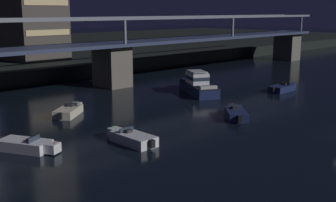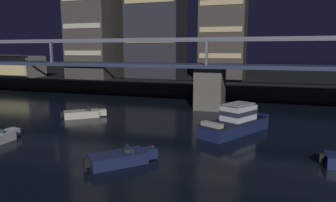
{
  "view_description": "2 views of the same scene",
  "coord_description": "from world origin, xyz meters",
  "px_view_note": "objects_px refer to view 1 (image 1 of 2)",
  "views": [
    {
      "loc": [
        -35.08,
        -13.29,
        10.23
      ],
      "look_at": [
        -4.39,
        17.87,
        0.91
      ],
      "focal_mm": 45.52,
      "sensor_mm": 36.0,
      "label": 1
    },
    {
      "loc": [
        7.23,
        -7.78,
        7.84
      ],
      "look_at": [
        -3.18,
        24.56,
        2.21
      ],
      "focal_mm": 32.94,
      "sensor_mm": 36.0,
      "label": 2
    }
  ],
  "objects_px": {
    "speedboat_near_center": "(283,88)",
    "speedboat_near_right": "(27,145)",
    "river_bridge": "(112,53)",
    "speedboat_mid_center": "(69,111)",
    "speedboat_mid_left": "(236,114)",
    "speedboat_mid_right": "(132,138)",
    "cabin_cruiser_near_left": "(198,85)"
  },
  "relations": [
    {
      "from": "cabin_cruiser_near_left",
      "to": "speedboat_mid_center",
      "type": "distance_m",
      "value": 17.9
    },
    {
      "from": "speedboat_near_right",
      "to": "speedboat_mid_right",
      "type": "height_order",
      "value": "same"
    },
    {
      "from": "cabin_cruiser_near_left",
      "to": "speedboat_mid_left",
      "type": "bearing_deg",
      "value": -121.88
    },
    {
      "from": "river_bridge",
      "to": "cabin_cruiser_near_left",
      "type": "distance_m",
      "value": 12.87
    },
    {
      "from": "cabin_cruiser_near_left",
      "to": "speedboat_mid_left",
      "type": "relative_size",
      "value": 2.03
    },
    {
      "from": "speedboat_mid_right",
      "to": "speedboat_mid_center",
      "type": "bearing_deg",
      "value": 82.85
    },
    {
      "from": "river_bridge",
      "to": "speedboat_mid_center",
      "type": "height_order",
      "value": "river_bridge"
    },
    {
      "from": "speedboat_near_center",
      "to": "speedboat_mid_right",
      "type": "distance_m",
      "value": 28.32
    },
    {
      "from": "speedboat_mid_center",
      "to": "speedboat_mid_right",
      "type": "xyz_separation_m",
      "value": [
        -1.44,
        -11.47,
        0.0
      ]
    },
    {
      "from": "cabin_cruiser_near_left",
      "to": "river_bridge",
      "type": "bearing_deg",
      "value": 112.11
    },
    {
      "from": "river_bridge",
      "to": "speedboat_near_center",
      "type": "distance_m",
      "value": 23.11
    },
    {
      "from": "speedboat_near_right",
      "to": "river_bridge",
      "type": "bearing_deg",
      "value": 39.49
    },
    {
      "from": "cabin_cruiser_near_left",
      "to": "speedboat_near_right",
      "type": "relative_size",
      "value": 1.81
    },
    {
      "from": "river_bridge",
      "to": "speedboat_mid_right",
      "type": "height_order",
      "value": "river_bridge"
    },
    {
      "from": "speedboat_near_right",
      "to": "speedboat_mid_center",
      "type": "distance_m",
      "value": 11.03
    },
    {
      "from": "speedboat_near_center",
      "to": "speedboat_near_right",
      "type": "height_order",
      "value": "same"
    },
    {
      "from": "speedboat_near_right",
      "to": "speedboat_mid_left",
      "type": "distance_m",
      "value": 19.77
    },
    {
      "from": "cabin_cruiser_near_left",
      "to": "speedboat_mid_center",
      "type": "xyz_separation_m",
      "value": [
        -17.84,
        1.32,
        -0.64
      ]
    },
    {
      "from": "cabin_cruiser_near_left",
      "to": "speedboat_mid_center",
      "type": "height_order",
      "value": "cabin_cruiser_near_left"
    },
    {
      "from": "speedboat_near_right",
      "to": "speedboat_mid_center",
      "type": "bearing_deg",
      "value": 42.31
    },
    {
      "from": "river_bridge",
      "to": "speedboat_mid_center",
      "type": "distance_m",
      "value": 17.14
    },
    {
      "from": "speedboat_mid_center",
      "to": "cabin_cruiser_near_left",
      "type": "bearing_deg",
      "value": -4.23
    },
    {
      "from": "speedboat_near_center",
      "to": "speedboat_mid_left",
      "type": "xyz_separation_m",
      "value": [
        -15.68,
        -4.16,
        0.0
      ]
    },
    {
      "from": "speedboat_near_center",
      "to": "speedboat_mid_left",
      "type": "distance_m",
      "value": 16.22
    },
    {
      "from": "speedboat_near_center",
      "to": "speedboat_near_right",
      "type": "relative_size",
      "value": 1.05
    },
    {
      "from": "speedboat_mid_right",
      "to": "river_bridge",
      "type": "bearing_deg",
      "value": 55.95
    },
    {
      "from": "speedboat_mid_center",
      "to": "speedboat_mid_right",
      "type": "distance_m",
      "value": 11.56
    },
    {
      "from": "cabin_cruiser_near_left",
      "to": "speedboat_near_right",
      "type": "bearing_deg",
      "value": -166.78
    },
    {
      "from": "river_bridge",
      "to": "cabin_cruiser_near_left",
      "type": "height_order",
      "value": "river_bridge"
    },
    {
      "from": "speedboat_near_center",
      "to": "speedboat_near_right",
      "type": "bearing_deg",
      "value": 178.82
    },
    {
      "from": "speedboat_near_right",
      "to": "speedboat_mid_left",
      "type": "xyz_separation_m",
      "value": [
        19.16,
        -4.88,
        0.0
      ]
    },
    {
      "from": "river_bridge",
      "to": "speedboat_mid_left",
      "type": "bearing_deg",
      "value": -95.52
    }
  ]
}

